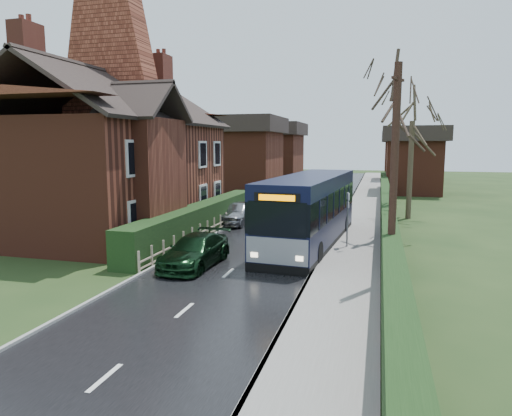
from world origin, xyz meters
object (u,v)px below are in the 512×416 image
(bus, at_px, (310,211))
(car_green, at_px, (195,251))
(car_silver, at_px, (239,213))
(brick_house, at_px, (117,152))
(bus_stop_sign, at_px, (348,212))
(telegraph_pole, at_px, (394,176))

(bus, bearing_deg, car_green, -122.46)
(car_silver, distance_m, car_green, 9.78)
(brick_house, distance_m, bus_stop_sign, 13.10)
(car_green, bearing_deg, telegraph_pole, -2.69)
(car_green, bearing_deg, bus_stop_sign, 41.03)
(brick_house, height_order, car_green, brick_house)
(bus, distance_m, bus_stop_sign, 1.88)
(brick_house, bearing_deg, bus, -5.48)
(car_silver, xyz_separation_m, car_green, (1.20, -9.70, -0.09))
(car_silver, xyz_separation_m, telegraph_pole, (8.60, -10.31, 3.05))
(car_green, bearing_deg, brick_house, 141.49)
(bus, relative_size, bus_stop_sign, 4.20)
(telegraph_pole, bearing_deg, car_green, -162.62)
(car_silver, bearing_deg, brick_house, -142.60)
(brick_house, height_order, telegraph_pole, brick_house)
(bus, bearing_deg, bus_stop_sign, -11.77)
(car_silver, relative_size, car_green, 0.97)
(bus, bearing_deg, brick_house, 178.96)
(brick_house, height_order, bus_stop_sign, brick_house)
(car_green, bearing_deg, car_silver, 99.10)
(bus, xyz_separation_m, car_silver, (-5.00, 4.65, -0.95))
(car_green, bearing_deg, bus, 55.14)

